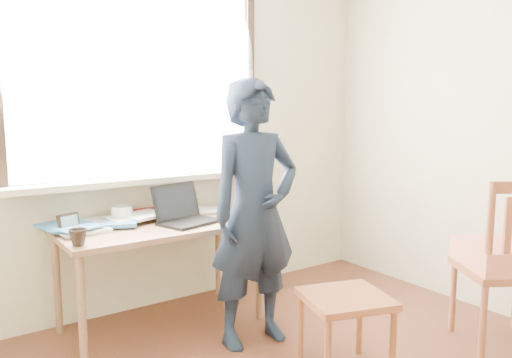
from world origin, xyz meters
TOP-DOWN VIEW (x-y plane):
  - room_shell at (-0.02, 0.20)m, footprint 3.52×4.02m
  - desk at (-0.24, 1.63)m, footprint 1.26×0.63m
  - laptop at (-0.08, 1.60)m, footprint 0.43×0.38m
  - mug_white at (-0.41, 1.83)m, footprint 0.19×0.19m
  - mug_dark at (-0.81, 1.42)m, footprint 0.14×0.14m
  - mouse at (0.19, 1.53)m, footprint 0.09×0.06m
  - desk_clutter at (-0.41, 1.82)m, footprint 0.85×0.54m
  - book_a at (-0.62, 1.83)m, footprint 0.29×0.32m
  - book_b at (0.14, 1.88)m, footprint 0.27×0.28m
  - picture_frame at (-0.77, 1.73)m, footprint 0.14×0.06m
  - work_chair at (0.31, 0.52)m, footprint 0.53×0.51m
  - side_chair at (1.30, 0.21)m, footprint 0.64×0.63m
  - person at (0.13, 1.11)m, footprint 0.60×0.41m

SIDE VIEW (x-z plane):
  - work_chair at x=0.31m, z-range 0.15..0.58m
  - side_chair at x=1.30m, z-range 0.03..1.05m
  - desk at x=-0.24m, z-range 0.27..0.94m
  - book_b at x=0.14m, z-range 0.67..0.69m
  - book_a at x=-0.62m, z-range 0.67..0.70m
  - mouse at x=0.19m, z-range 0.67..0.71m
  - desk_clutter at x=-0.41m, z-range 0.67..0.73m
  - mug_dark at x=-0.81m, z-range 0.67..0.77m
  - mug_white at x=-0.41m, z-range 0.67..0.78m
  - picture_frame at x=-0.77m, z-range 0.67..0.78m
  - laptop at x=-0.08m, z-range 0.61..0.86m
  - person at x=0.13m, z-range 0.00..1.58m
  - room_shell at x=-0.02m, z-range 0.33..2.94m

